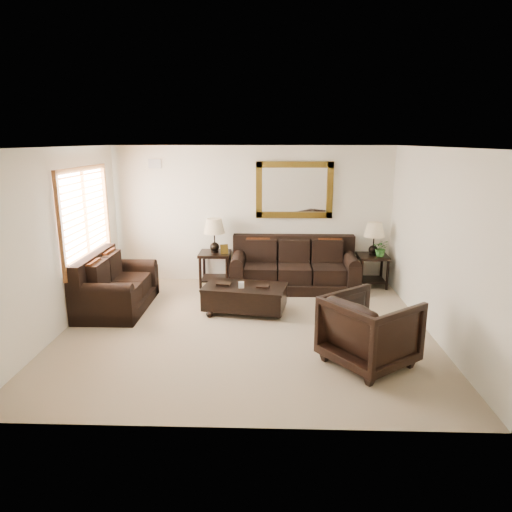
{
  "coord_description": "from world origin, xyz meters",
  "views": [
    {
      "loc": [
        0.37,
        -6.49,
        2.79
      ],
      "look_at": [
        0.14,
        0.6,
        0.99
      ],
      "focal_mm": 32.0,
      "sensor_mm": 36.0,
      "label": 1
    }
  ],
  "objects_px": {
    "end_table_left": "(215,242)",
    "coffee_table": "(245,296)",
    "end_table_right": "(373,245)",
    "armchair": "(370,328)",
    "sofa": "(294,270)",
    "loveseat": "(114,289)"
  },
  "relations": [
    {
      "from": "sofa",
      "to": "loveseat",
      "type": "relative_size",
      "value": 1.42
    },
    {
      "from": "sofa",
      "to": "loveseat",
      "type": "height_order",
      "value": "sofa"
    },
    {
      "from": "sofa",
      "to": "coffee_table",
      "type": "relative_size",
      "value": 1.66
    },
    {
      "from": "loveseat",
      "to": "coffee_table",
      "type": "bearing_deg",
      "value": -92.72
    },
    {
      "from": "end_table_right",
      "to": "armchair",
      "type": "relative_size",
      "value": 1.27
    },
    {
      "from": "loveseat",
      "to": "end_table_left",
      "type": "relative_size",
      "value": 1.27
    },
    {
      "from": "end_table_left",
      "to": "coffee_table",
      "type": "bearing_deg",
      "value": -65.56
    },
    {
      "from": "sofa",
      "to": "armchair",
      "type": "relative_size",
      "value": 2.4
    },
    {
      "from": "end_table_left",
      "to": "loveseat",
      "type": "bearing_deg",
      "value": -138.9
    },
    {
      "from": "armchair",
      "to": "end_table_right",
      "type": "bearing_deg",
      "value": -49.77
    },
    {
      "from": "sofa",
      "to": "armchair",
      "type": "xyz_separation_m",
      "value": [
        0.81,
        -3.12,
        0.14
      ]
    },
    {
      "from": "coffee_table",
      "to": "armchair",
      "type": "distance_m",
      "value": 2.46
    },
    {
      "from": "end_table_left",
      "to": "coffee_table",
      "type": "xyz_separation_m",
      "value": [
        0.67,
        -1.47,
        -0.58
      ]
    },
    {
      "from": "end_table_left",
      "to": "end_table_right",
      "type": "bearing_deg",
      "value": 0.28
    },
    {
      "from": "end_table_left",
      "to": "end_table_right",
      "type": "relative_size",
      "value": 1.05
    },
    {
      "from": "end_table_left",
      "to": "armchair",
      "type": "bearing_deg",
      "value": -54.09
    },
    {
      "from": "loveseat",
      "to": "end_table_right",
      "type": "relative_size",
      "value": 1.33
    },
    {
      "from": "armchair",
      "to": "sofa",
      "type": "bearing_deg",
      "value": -22.72
    },
    {
      "from": "sofa",
      "to": "end_table_left",
      "type": "bearing_deg",
      "value": 175.3
    },
    {
      "from": "end_table_right",
      "to": "armchair",
      "type": "xyz_separation_m",
      "value": [
        -0.73,
        -3.26,
        -0.33
      ]
    },
    {
      "from": "end_table_right",
      "to": "coffee_table",
      "type": "distance_m",
      "value": 2.89
    },
    {
      "from": "end_table_left",
      "to": "sofa",
      "type": "bearing_deg",
      "value": -4.7
    }
  ]
}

